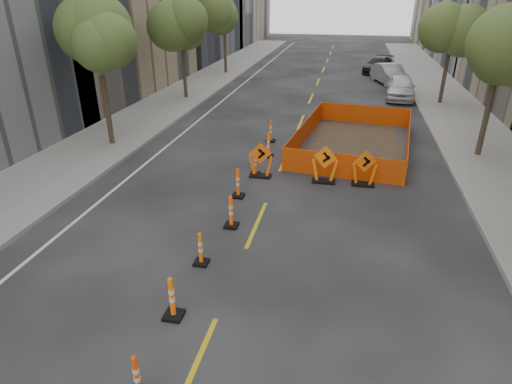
% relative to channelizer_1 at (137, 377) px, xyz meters
% --- Properties ---
extents(ground_plane, '(140.00, 140.00, 0.00)m').
position_rel_channelizer_1_xyz_m(ground_plane, '(0.77, 2.76, -0.50)').
color(ground_plane, black).
extents(sidewalk_left, '(4.00, 90.00, 0.15)m').
position_rel_channelizer_1_xyz_m(sidewalk_left, '(-8.23, 14.76, -0.43)').
color(sidewalk_left, gray).
rests_on(sidewalk_left, ground).
extents(sidewalk_right, '(4.00, 90.00, 0.15)m').
position_rel_channelizer_1_xyz_m(sidewalk_right, '(9.77, 14.76, -0.43)').
color(sidewalk_right, gray).
rests_on(sidewalk_right, ground).
extents(tree_l_b, '(2.80, 2.80, 5.95)m').
position_rel_channelizer_1_xyz_m(tree_l_b, '(-7.63, 12.76, 4.02)').
color(tree_l_b, '#382B1E').
rests_on(tree_l_b, ground).
extents(tree_l_c, '(2.80, 2.80, 5.95)m').
position_rel_channelizer_1_xyz_m(tree_l_c, '(-7.63, 22.76, 4.02)').
color(tree_l_c, '#382B1E').
rests_on(tree_l_c, ground).
extents(tree_l_d, '(2.80, 2.80, 5.95)m').
position_rel_channelizer_1_xyz_m(tree_l_d, '(-7.63, 32.76, 4.02)').
color(tree_l_d, '#382B1E').
rests_on(tree_l_d, ground).
extents(tree_r_b, '(2.80, 2.80, 5.95)m').
position_rel_channelizer_1_xyz_m(tree_r_b, '(9.17, 14.76, 4.02)').
color(tree_r_b, '#382B1E').
rests_on(tree_r_b, ground).
extents(tree_r_c, '(2.80, 2.80, 5.95)m').
position_rel_channelizer_1_xyz_m(tree_r_c, '(9.17, 24.76, 4.02)').
color(tree_r_c, '#382B1E').
rests_on(tree_r_c, ground).
extents(channelizer_1, '(0.40, 0.40, 1.01)m').
position_rel_channelizer_1_xyz_m(channelizer_1, '(0.00, 0.00, 0.00)').
color(channelizer_1, '#E73C09').
rests_on(channelizer_1, ground).
extents(channelizer_2, '(0.43, 0.43, 1.09)m').
position_rel_channelizer_1_xyz_m(channelizer_2, '(-0.20, 2.14, 0.04)').
color(channelizer_2, '#F8600A').
rests_on(channelizer_2, ground).
extents(channelizer_3, '(0.39, 0.39, 0.98)m').
position_rel_channelizer_1_xyz_m(channelizer_3, '(-0.26, 4.28, -0.01)').
color(channelizer_3, '#E75E09').
rests_on(channelizer_3, ground).
extents(channelizer_4, '(0.43, 0.43, 1.08)m').
position_rel_channelizer_1_xyz_m(channelizer_4, '(0.01, 6.42, 0.04)').
color(channelizer_4, '#FF510A').
rests_on(channelizer_4, ground).
extents(channelizer_5, '(0.43, 0.43, 1.10)m').
position_rel_channelizer_1_xyz_m(channelizer_5, '(-0.31, 8.56, 0.05)').
color(channelizer_5, '#ED4B0A').
rests_on(channelizer_5, ground).
extents(channelizer_6, '(0.40, 0.40, 1.01)m').
position_rel_channelizer_1_xyz_m(channelizer_6, '(-0.14, 10.70, 0.00)').
color(channelizer_6, '#E44909').
rests_on(channelizer_6, ground).
extents(channelizer_7, '(0.44, 0.44, 1.12)m').
position_rel_channelizer_1_xyz_m(channelizer_7, '(-0.01, 12.84, 0.06)').
color(channelizer_7, '#FB5F0A').
rests_on(channelizer_7, ground).
extents(channelizer_8, '(0.44, 0.44, 1.10)m').
position_rel_channelizer_1_xyz_m(channelizer_8, '(-0.29, 14.98, 0.05)').
color(channelizer_8, '#FA5D0A').
rests_on(channelizer_8, ground).
extents(chevron_sign_left, '(1.07, 0.80, 1.43)m').
position_rel_channelizer_1_xyz_m(chevron_sign_left, '(0.10, 10.56, 0.21)').
color(chevron_sign_left, '#F35A0A').
rests_on(chevron_sign_left, ground).
extents(chevron_sign_center, '(1.09, 0.78, 1.50)m').
position_rel_channelizer_1_xyz_m(chevron_sign_center, '(2.63, 10.55, 0.24)').
color(chevron_sign_center, orange).
rests_on(chevron_sign_center, ground).
extents(chevron_sign_right, '(1.08, 0.86, 1.42)m').
position_rel_channelizer_1_xyz_m(chevron_sign_right, '(4.12, 10.56, 0.21)').
color(chevron_sign_right, '#E65F09').
rests_on(chevron_sign_right, ground).
extents(safety_fence, '(5.76, 8.72, 1.03)m').
position_rel_channelizer_1_xyz_m(safety_fence, '(3.75, 15.15, 0.01)').
color(safety_fence, '#FF440D').
rests_on(safety_fence, ground).
extents(parked_car_near, '(2.15, 4.65, 1.54)m').
position_rel_channelizer_1_xyz_m(parked_car_near, '(6.75, 25.91, 0.27)').
color(parked_car_near, silver).
rests_on(parked_car_near, ground).
extents(parked_car_mid, '(2.96, 4.91, 1.53)m').
position_rel_channelizer_1_xyz_m(parked_car_mid, '(6.35, 31.09, 0.26)').
color(parked_car_mid, gray).
rests_on(parked_car_mid, ground).
extents(parked_car_far, '(3.18, 4.94, 1.33)m').
position_rel_channelizer_1_xyz_m(parked_car_far, '(5.70, 36.31, 0.16)').
color(parked_car_far, black).
rests_on(parked_car_far, ground).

